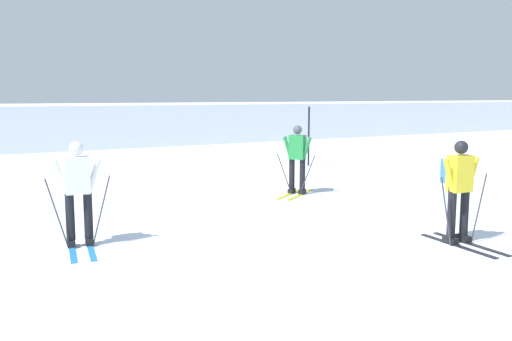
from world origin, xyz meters
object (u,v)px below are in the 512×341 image
object	(u,v)px
skier_white	(78,188)
trail_marker_pole	(309,136)
skier_yellow	(458,186)
skier_green	(298,156)

from	to	relation	value
skier_white	trail_marker_pole	size ratio (longest dim) A/B	0.83
skier_yellow	trail_marker_pole	world-z (taller)	trail_marker_pole
skier_yellow	trail_marker_pole	bearing A→B (deg)	68.33
skier_white	trail_marker_pole	xyz separation A→B (m)	(9.28, 6.67, 0.07)
skier_green	trail_marker_pole	distance (m)	5.64
skier_yellow	skier_green	distance (m)	5.18
skier_yellow	skier_white	bearing A→B (deg)	151.82
skier_green	trail_marker_pole	world-z (taller)	trail_marker_pole
skier_white	trail_marker_pole	bearing A→B (deg)	35.73
skier_green	trail_marker_pole	size ratio (longest dim) A/B	0.83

